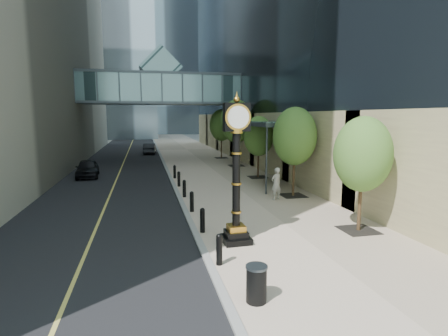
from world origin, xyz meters
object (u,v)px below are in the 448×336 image
(street_clock, at_px, (236,181))
(car_far, at_px, (150,148))
(pedestrian, at_px, (276,184))
(trash_bin, at_px, (256,285))
(car_near, at_px, (88,168))

(street_clock, relative_size, car_far, 1.33)
(pedestrian, bearing_deg, trash_bin, 44.38)
(trash_bin, height_order, car_far, car_far)
(street_clock, xyz_separation_m, trash_bin, (-0.59, -4.20, -1.87))
(street_clock, distance_m, car_near, 18.30)
(street_clock, height_order, car_far, street_clock)
(trash_bin, relative_size, car_near, 0.22)
(pedestrian, bearing_deg, street_clock, 35.07)
(car_near, bearing_deg, street_clock, -69.83)
(street_clock, xyz_separation_m, car_near, (-7.59, 16.57, -1.67))
(trash_bin, relative_size, car_far, 0.22)
(street_clock, height_order, trash_bin, street_clock)
(street_clock, bearing_deg, trash_bin, -99.78)
(pedestrian, bearing_deg, car_far, -98.30)
(pedestrian, xyz_separation_m, car_near, (-11.51, 10.56, -0.27))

